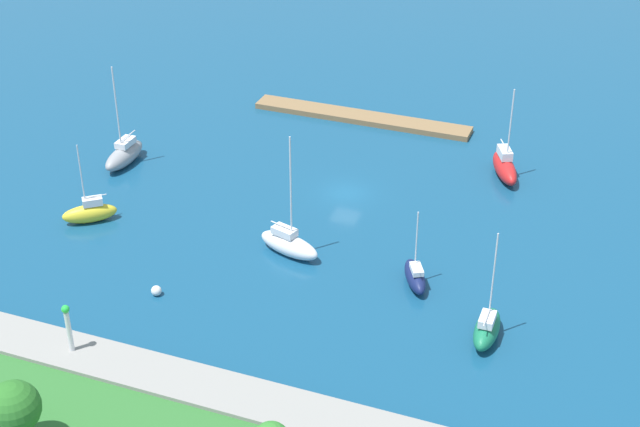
{
  "coord_description": "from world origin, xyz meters",
  "views": [
    {
      "loc": [
        -24.38,
        70.54,
        41.77
      ],
      "look_at": [
        0.0,
        6.69,
        1.5
      ],
      "focal_mm": 52.42,
      "sensor_mm": 36.0,
      "label": 1
    }
  ],
  "objects_px": {
    "sailboat_red_lone_south": "(505,166)",
    "mooring_buoy_white": "(156,291)",
    "harbor_beacon": "(68,325)",
    "sailboat_yellow_east_end": "(90,212)",
    "sailboat_gray_mid_basin": "(124,154)",
    "pier_dock": "(361,117)",
    "park_tree_mideast": "(13,408)",
    "sailboat_navy_west_end": "(415,276)",
    "sailboat_white_far_south": "(289,244)",
    "sailboat_green_inner_mooring": "(487,328)"
  },
  "relations": [
    {
      "from": "sailboat_red_lone_south",
      "to": "sailboat_yellow_east_end",
      "type": "xyz_separation_m",
      "value": [
        31.89,
        21.01,
        -0.16
      ]
    },
    {
      "from": "sailboat_navy_west_end",
      "to": "sailboat_yellow_east_end",
      "type": "relative_size",
      "value": 0.86
    },
    {
      "from": "sailboat_green_inner_mooring",
      "to": "park_tree_mideast",
      "type": "bearing_deg",
      "value": 131.64
    },
    {
      "from": "harbor_beacon",
      "to": "sailboat_green_inner_mooring",
      "type": "distance_m",
      "value": 29.14
    },
    {
      "from": "pier_dock",
      "to": "sailboat_yellow_east_end",
      "type": "xyz_separation_m",
      "value": [
        15.22,
        28.31,
        0.64
      ]
    },
    {
      "from": "sailboat_white_far_south",
      "to": "sailboat_gray_mid_basin",
      "type": "bearing_deg",
      "value": 172.49
    },
    {
      "from": "harbor_beacon",
      "to": "sailboat_yellow_east_end",
      "type": "xyz_separation_m",
      "value": [
        9.52,
        -16.82,
        -2.43
      ]
    },
    {
      "from": "pier_dock",
      "to": "park_tree_mideast",
      "type": "bearing_deg",
      "value": 86.26
    },
    {
      "from": "harbor_beacon",
      "to": "sailboat_gray_mid_basin",
      "type": "bearing_deg",
      "value": -65.5
    },
    {
      "from": "sailboat_gray_mid_basin",
      "to": "mooring_buoy_white",
      "type": "xyz_separation_m",
      "value": [
        -13.73,
        18.14,
        -0.62
      ]
    },
    {
      "from": "sailboat_green_inner_mooring",
      "to": "sailboat_gray_mid_basin",
      "type": "bearing_deg",
      "value": 68.95
    },
    {
      "from": "sailboat_yellow_east_end",
      "to": "mooring_buoy_white",
      "type": "height_order",
      "value": "sailboat_yellow_east_end"
    },
    {
      "from": "sailboat_navy_west_end",
      "to": "park_tree_mideast",
      "type": "bearing_deg",
      "value": 119.03
    },
    {
      "from": "harbor_beacon",
      "to": "sailboat_navy_west_end",
      "type": "distance_m",
      "value": 26.33
    },
    {
      "from": "sailboat_red_lone_south",
      "to": "sailboat_gray_mid_basin",
      "type": "relative_size",
      "value": 0.89
    },
    {
      "from": "pier_dock",
      "to": "sailboat_navy_west_end",
      "type": "xyz_separation_m",
      "value": [
        -13.7,
        27.51,
        0.52
      ]
    },
    {
      "from": "harbor_beacon",
      "to": "sailboat_red_lone_south",
      "type": "xyz_separation_m",
      "value": [
        -22.37,
        -37.82,
        -2.26
      ]
    },
    {
      "from": "park_tree_mideast",
      "to": "mooring_buoy_white",
      "type": "xyz_separation_m",
      "value": [
        0.91,
        -17.9,
        -3.61
      ]
    },
    {
      "from": "mooring_buoy_white",
      "to": "sailboat_yellow_east_end",
      "type": "bearing_deg",
      "value": -35.22
    },
    {
      "from": "sailboat_white_far_south",
      "to": "harbor_beacon",
      "type": "bearing_deg",
      "value": -99.11
    },
    {
      "from": "park_tree_mideast",
      "to": "sailboat_green_inner_mooring",
      "type": "height_order",
      "value": "sailboat_green_inner_mooring"
    },
    {
      "from": "harbor_beacon",
      "to": "sailboat_gray_mid_basin",
      "type": "relative_size",
      "value": 0.37
    },
    {
      "from": "sailboat_red_lone_south",
      "to": "harbor_beacon",
      "type": "bearing_deg",
      "value": -55.85
    },
    {
      "from": "sailboat_green_inner_mooring",
      "to": "mooring_buoy_white",
      "type": "xyz_separation_m",
      "value": [
        24.79,
        3.64,
        -0.57
      ]
    },
    {
      "from": "sailboat_navy_west_end",
      "to": "sailboat_yellow_east_end",
      "type": "xyz_separation_m",
      "value": [
        28.92,
        0.8,
        0.12
      ]
    },
    {
      "from": "sailboat_white_far_south",
      "to": "sailboat_gray_mid_basin",
      "type": "relative_size",
      "value": 1.06
    },
    {
      "from": "park_tree_mideast",
      "to": "harbor_beacon",
      "type": "bearing_deg",
      "value": -75.92
    },
    {
      "from": "sailboat_white_far_south",
      "to": "mooring_buoy_white",
      "type": "height_order",
      "value": "sailboat_white_far_south"
    },
    {
      "from": "sailboat_yellow_east_end",
      "to": "sailboat_gray_mid_basin",
      "type": "relative_size",
      "value": 0.74
    },
    {
      "from": "sailboat_red_lone_south",
      "to": "sailboat_gray_mid_basin",
      "type": "height_order",
      "value": "sailboat_gray_mid_basin"
    },
    {
      "from": "harbor_beacon",
      "to": "sailboat_white_far_south",
      "type": "distance_m",
      "value": 20.22
    },
    {
      "from": "sailboat_navy_west_end",
      "to": "sailboat_green_inner_mooring",
      "type": "bearing_deg",
      "value": -153.48
    },
    {
      "from": "park_tree_mideast",
      "to": "sailboat_white_far_south",
      "type": "distance_m",
      "value": 27.78
    },
    {
      "from": "pier_dock",
      "to": "park_tree_mideast",
      "type": "relative_size",
      "value": 4.93
    },
    {
      "from": "harbor_beacon",
      "to": "sailboat_red_lone_south",
      "type": "distance_m",
      "value": 44.0
    },
    {
      "from": "mooring_buoy_white",
      "to": "sailboat_navy_west_end",
      "type": "bearing_deg",
      "value": -155.08
    },
    {
      "from": "sailboat_yellow_east_end",
      "to": "sailboat_red_lone_south",
      "type": "bearing_deg",
      "value": 174.99
    },
    {
      "from": "pier_dock",
      "to": "park_tree_mideast",
      "type": "height_order",
      "value": "park_tree_mideast"
    },
    {
      "from": "sailboat_red_lone_south",
      "to": "mooring_buoy_white",
      "type": "distance_m",
      "value": 35.57
    },
    {
      "from": "pier_dock",
      "to": "sailboat_gray_mid_basin",
      "type": "relative_size",
      "value": 2.32
    },
    {
      "from": "sailboat_gray_mid_basin",
      "to": "mooring_buoy_white",
      "type": "distance_m",
      "value": 22.76
    },
    {
      "from": "park_tree_mideast",
      "to": "mooring_buoy_white",
      "type": "height_order",
      "value": "park_tree_mideast"
    },
    {
      "from": "pier_dock",
      "to": "sailboat_yellow_east_end",
      "type": "distance_m",
      "value": 32.15
    },
    {
      "from": "pier_dock",
      "to": "mooring_buoy_white",
      "type": "bearing_deg",
      "value": 82.97
    },
    {
      "from": "harbor_beacon",
      "to": "mooring_buoy_white",
      "type": "xyz_separation_m",
      "value": [
        -1.27,
        -9.2,
        -2.95
      ]
    },
    {
      "from": "sailboat_white_far_south",
      "to": "mooring_buoy_white",
      "type": "bearing_deg",
      "value": -112.96
    },
    {
      "from": "sailboat_red_lone_south",
      "to": "mooring_buoy_white",
      "type": "relative_size",
      "value": 11.18
    },
    {
      "from": "pier_dock",
      "to": "sailboat_green_inner_mooring",
      "type": "distance_m",
      "value": 38.18
    },
    {
      "from": "park_tree_mideast",
      "to": "sailboat_navy_west_end",
      "type": "xyz_separation_m",
      "value": [
        -17.22,
        -26.32,
        -3.21
      ]
    },
    {
      "from": "sailboat_navy_west_end",
      "to": "sailboat_green_inner_mooring",
      "type": "height_order",
      "value": "sailboat_green_inner_mooring"
    }
  ]
}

